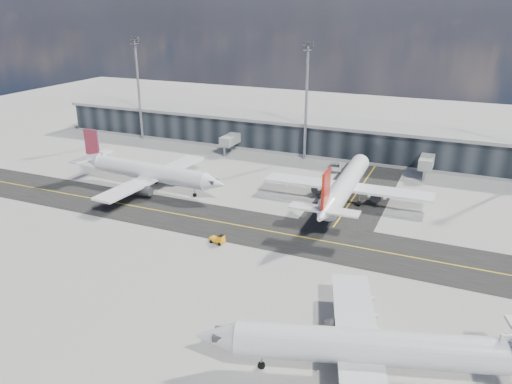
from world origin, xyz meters
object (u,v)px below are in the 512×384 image
airliner_af (148,172)px  service_van (335,167)px  baggage_tug (218,239)px  airliner_redtail (345,185)px  airliner_near (375,348)px

airliner_af → service_van: bearing=133.2°
airliner_af → service_van: (33.92, 27.90, -2.93)m
airliner_af → baggage_tug: (26.26, -17.89, -2.89)m
baggage_tug → service_van: bearing=179.8°
airliner_af → service_van: airliner_af is taller
airliner_af → airliner_redtail: (41.05, 8.05, 0.20)m
service_van → baggage_tug: bearing=-115.2°
airliner_af → baggage_tug: airliner_af is taller
airliner_redtail → airliner_af: bearing=-170.5°
airliner_af → airliner_redtail: size_ratio=0.95×
airliner_near → baggage_tug: (-29.75, 21.58, -2.92)m
airliner_near → baggage_tug: size_ratio=13.71×
airliner_af → airliner_near: 68.52m
airliner_redtail → baggage_tug: airliner_redtail is taller
airliner_redtail → airliner_near: size_ratio=1.07×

